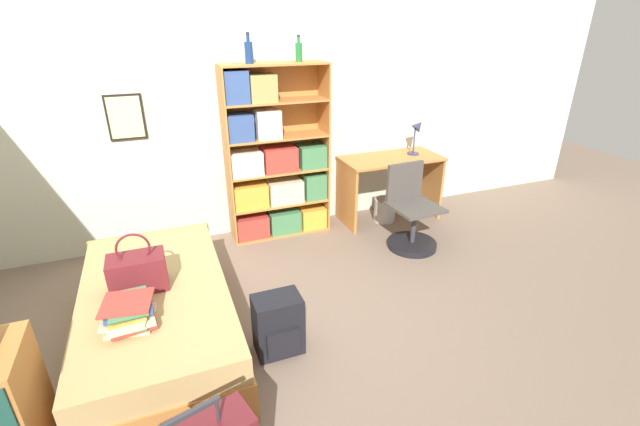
% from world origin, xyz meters
% --- Properties ---
extents(ground_plane, '(14.00, 14.00, 0.00)m').
position_xyz_m(ground_plane, '(0.00, 0.00, 0.00)').
color(ground_plane, '#756051').
extents(wall_back, '(10.00, 0.09, 2.60)m').
position_xyz_m(wall_back, '(-0.00, 1.64, 1.30)').
color(wall_back, beige).
rests_on(wall_back, ground_plane).
extents(bed, '(0.99, 1.85, 0.48)m').
position_xyz_m(bed, '(-0.61, 0.02, 0.24)').
color(bed, '#B77538').
rests_on(bed, ground_plane).
extents(handbag, '(0.37, 0.22, 0.42)m').
position_xyz_m(handbag, '(-0.69, 0.03, 0.61)').
color(handbag, maroon).
rests_on(handbag, bed).
extents(book_stack_on_bed, '(0.32, 0.38, 0.15)m').
position_xyz_m(book_stack_on_bed, '(-0.74, -0.33, 0.55)').
color(book_stack_on_bed, beige).
rests_on(book_stack_on_bed, bed).
extents(bookcase, '(1.05, 0.33, 1.79)m').
position_xyz_m(bookcase, '(0.66, 1.42, 0.78)').
color(bookcase, '#B77538').
rests_on(bookcase, ground_plane).
extents(bottle_green, '(0.08, 0.08, 0.27)m').
position_xyz_m(bottle_green, '(0.48, 1.40, 1.89)').
color(bottle_green, navy).
rests_on(bottle_green, bookcase).
extents(bottle_brown, '(0.07, 0.07, 0.24)m').
position_xyz_m(bottle_brown, '(0.97, 1.42, 1.88)').
color(bottle_brown, '#1E6B2D').
rests_on(bottle_brown, bookcase).
extents(desk, '(1.14, 0.55, 0.75)m').
position_xyz_m(desk, '(2.01, 1.31, 0.52)').
color(desk, '#B77538').
rests_on(desk, ground_plane).
extents(desk_lamp, '(0.18, 0.13, 0.41)m').
position_xyz_m(desk_lamp, '(2.33, 1.33, 1.01)').
color(desk_lamp, navy).
rests_on(desk_lamp, desk).
extents(desk_chair, '(0.50, 0.50, 0.85)m').
position_xyz_m(desk_chair, '(1.88, 0.63, 0.27)').
color(desk_chair, black).
rests_on(desk_chair, ground_plane).
extents(backpack, '(0.33, 0.26, 0.44)m').
position_xyz_m(backpack, '(0.16, -0.38, 0.22)').
color(backpack, black).
rests_on(backpack, ground_plane).
extents(waste_bin, '(0.25, 0.25, 0.27)m').
position_xyz_m(waste_bin, '(1.93, 1.26, 0.13)').
color(waste_bin, '#B7B2A8').
rests_on(waste_bin, ground_plane).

